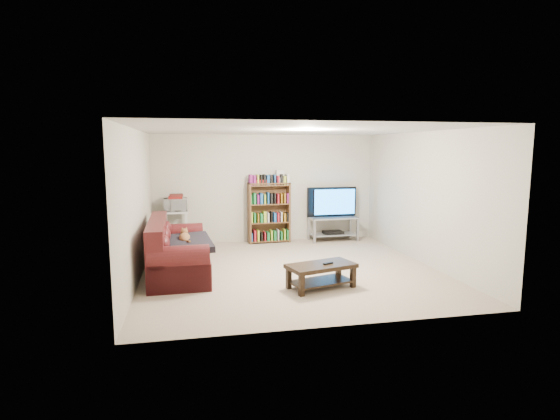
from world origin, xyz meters
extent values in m
plane|color=#BFA88E|center=(0.00, 0.00, 0.00)|extent=(5.00, 5.00, 0.00)
plane|color=white|center=(0.00, 0.00, 2.40)|extent=(5.00, 5.00, 0.00)
plane|color=beige|center=(0.00, 2.50, 1.20)|extent=(5.00, 0.00, 5.00)
plane|color=beige|center=(0.00, -2.50, 1.20)|extent=(5.00, 0.00, 5.00)
plane|color=beige|center=(-2.50, 0.00, 1.20)|extent=(0.00, 5.00, 5.00)
plane|color=beige|center=(2.50, 0.00, 1.20)|extent=(0.00, 5.00, 5.00)
cube|color=#4D1315|center=(-1.89, 0.15, 0.21)|extent=(0.99, 2.19, 0.41)
cube|color=#4D1315|center=(-2.22, 0.14, 0.47)|extent=(0.32, 2.18, 0.91)
cube|color=#4D1315|center=(-1.86, -0.82, 0.27)|extent=(0.90, 0.26, 0.53)
cube|color=#4D1315|center=(-1.91, 1.11, 0.27)|extent=(0.90, 0.26, 0.53)
cube|color=black|center=(-1.78, 0.00, 0.54)|extent=(0.95, 1.17, 0.19)
cube|color=black|center=(0.24, -1.07, 0.34)|extent=(1.12, 0.76, 0.06)
cube|color=black|center=(0.24, -1.07, 0.10)|extent=(1.01, 0.69, 0.03)
cube|color=black|center=(-0.15, -1.37, 0.16)|extent=(0.09, 0.09, 0.31)
cube|color=black|center=(0.72, -1.14, 0.16)|extent=(0.09, 0.09, 0.31)
cube|color=black|center=(-0.25, -1.00, 0.16)|extent=(0.09, 0.09, 0.31)
cube|color=black|center=(0.62, -0.76, 0.16)|extent=(0.09, 0.09, 0.31)
cube|color=black|center=(0.34, -1.09, 0.38)|extent=(0.17, 0.11, 0.02)
cube|color=#999EA3|center=(1.50, 2.20, 0.53)|extent=(1.11, 0.53, 0.03)
cube|color=#999EA3|center=(1.50, 2.20, 0.15)|extent=(1.05, 0.50, 0.02)
cube|color=gray|center=(1.00, 1.96, 0.27)|extent=(0.05, 0.05, 0.55)
cube|color=gray|center=(2.03, 2.00, 0.27)|extent=(0.05, 0.05, 0.55)
cube|color=gray|center=(0.98, 2.39, 0.27)|extent=(0.05, 0.05, 0.55)
cube|color=gray|center=(2.01, 2.43, 0.27)|extent=(0.05, 0.05, 0.55)
imported|color=black|center=(1.50, 2.20, 0.88)|extent=(1.18, 0.20, 0.68)
cube|color=black|center=(1.50, 2.20, 0.19)|extent=(0.45, 0.32, 0.06)
cube|color=brown|center=(-0.41, 2.28, 0.67)|extent=(0.06, 0.29, 1.35)
cube|color=brown|center=(0.48, 2.32, 0.67)|extent=(0.06, 0.29, 1.35)
cube|color=brown|center=(0.03, 2.30, 1.33)|extent=(0.95, 0.34, 0.03)
cube|color=maroon|center=(-0.17, 2.29, 1.38)|extent=(0.28, 0.22, 0.07)
cube|color=silver|center=(-1.99, 2.19, 0.76)|extent=(0.50, 0.38, 0.04)
cube|color=silver|center=(-1.99, 2.19, 0.30)|extent=(0.45, 0.34, 0.03)
cube|color=silver|center=(-2.19, 2.04, 0.37)|extent=(0.05, 0.05, 0.74)
cube|color=silver|center=(-1.78, 2.06, 0.37)|extent=(0.05, 0.05, 0.74)
cube|color=silver|center=(-2.20, 2.32, 0.37)|extent=(0.05, 0.05, 0.74)
cube|color=silver|center=(-1.79, 2.33, 0.37)|extent=(0.05, 0.05, 0.74)
imported|color=silver|center=(-1.99, 2.19, 0.92)|extent=(0.50, 0.35, 0.27)
cube|color=maroon|center=(-1.99, 2.19, 1.08)|extent=(0.29, 0.26, 0.05)
camera|label=1|loc=(-1.64, -7.20, 2.09)|focal=28.00mm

